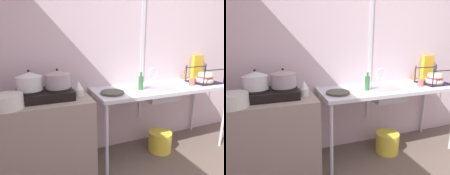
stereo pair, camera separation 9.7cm
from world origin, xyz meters
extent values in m
cube|color=beige|center=(0.00, 1.80, 1.20)|extent=(4.72, 0.10, 2.40)
cube|color=silver|center=(-0.18, 1.74, 1.32)|extent=(0.05, 0.01, 1.92)
cube|color=gray|center=(-1.48, 1.43, 0.44)|extent=(0.90, 0.62, 0.89)
cube|color=silver|center=(-0.05, 1.43, 0.87)|extent=(1.79, 0.62, 0.04)
cylinder|color=silver|center=(-0.91, 1.16, 0.42)|extent=(0.04, 0.04, 0.85)
cylinder|color=silver|center=(-0.91, 1.71, 0.42)|extent=(0.04, 0.04, 0.85)
cylinder|color=silver|center=(0.80, 1.71, 0.42)|extent=(0.04, 0.04, 0.85)
cube|color=black|center=(-1.47, 1.43, 0.93)|extent=(0.55, 0.38, 0.09)
cylinder|color=black|center=(-1.60, 1.43, 0.98)|extent=(0.25, 0.25, 0.02)
cylinder|color=black|center=(-1.34, 1.43, 0.98)|extent=(0.25, 0.25, 0.02)
cylinder|color=silver|center=(-1.60, 1.43, 1.06)|extent=(0.24, 0.24, 0.13)
cone|color=silver|center=(-1.60, 1.43, 1.15)|extent=(0.25, 0.25, 0.04)
sphere|color=black|center=(-1.60, 1.43, 1.18)|extent=(0.02, 0.02, 0.02)
cylinder|color=#989296|center=(-1.34, 1.43, 1.06)|extent=(0.25, 0.25, 0.14)
cone|color=#A48C8B|center=(-1.34, 1.43, 1.15)|extent=(0.26, 0.26, 0.03)
sphere|color=black|center=(-1.34, 1.43, 1.18)|extent=(0.02, 0.02, 0.02)
cylinder|color=silver|center=(-1.79, 1.25, 0.95)|extent=(0.27, 0.27, 0.13)
cylinder|color=silver|center=(-1.13, 1.41, 0.92)|extent=(0.11, 0.11, 0.07)
cone|color=silver|center=(-1.13, 1.41, 1.00)|extent=(0.10, 0.10, 0.09)
cube|color=silver|center=(-0.11, 1.41, 0.81)|extent=(0.41, 0.35, 0.15)
cylinder|color=silver|center=(-0.12, 1.62, 0.96)|extent=(0.02, 0.02, 0.15)
torus|color=silver|center=(-0.12, 1.55, 1.04)|extent=(0.15, 0.02, 0.15)
cylinder|color=#393A30|center=(-0.77, 1.35, 0.90)|extent=(0.26, 0.26, 0.03)
cylinder|color=black|center=(0.46, 1.26, 1.00)|extent=(0.01, 0.01, 0.24)
cylinder|color=black|center=(0.46, 1.58, 1.00)|extent=(0.01, 0.01, 0.24)
cylinder|color=black|center=(0.83, 1.58, 1.00)|extent=(0.01, 0.01, 0.24)
cylinder|color=black|center=(0.65, 1.26, 1.09)|extent=(0.37, 0.01, 0.01)
cylinder|color=black|center=(0.65, 1.58, 1.09)|extent=(0.37, 0.01, 0.01)
cube|color=black|center=(0.65, 1.42, 0.89)|extent=(0.39, 0.34, 0.01)
cylinder|color=beige|center=(0.65, 1.41, 0.91)|extent=(0.23, 0.23, 0.03)
cylinder|color=white|center=(0.65, 1.42, 0.94)|extent=(0.22, 0.22, 0.03)
cylinder|color=#B84D48|center=(0.65, 1.41, 0.96)|extent=(0.21, 0.21, 0.03)
cylinder|color=white|center=(0.65, 1.41, 0.99)|extent=(0.20, 0.20, 0.03)
cylinder|color=beige|center=(0.65, 1.41, 1.01)|extent=(0.18, 0.18, 0.03)
cylinder|color=#C05A4E|center=(0.36, 1.35, 0.93)|extent=(0.07, 0.07, 0.09)
cylinder|color=beige|center=(0.16, 1.46, 0.90)|extent=(0.11, 0.11, 0.04)
cylinder|color=#316E3A|center=(-0.39, 1.39, 0.97)|extent=(0.06, 0.06, 0.16)
cylinder|color=#316E3A|center=(-0.39, 1.39, 1.08)|extent=(0.03, 0.03, 0.05)
cube|color=gold|center=(0.78, 1.70, 1.06)|extent=(0.19, 0.07, 0.36)
cylinder|color=#977047|center=(0.54, 1.69, 0.93)|extent=(0.06, 0.06, 0.09)
cylinder|color=olive|center=(0.54, 1.69, 1.01)|extent=(0.03, 0.08, 0.18)
cylinder|color=yellow|center=(-0.06, 1.38, 0.13)|extent=(0.30, 0.30, 0.27)
camera|label=1|loc=(-1.52, -0.52, 1.46)|focal=30.35mm
camera|label=2|loc=(-1.43, -0.55, 1.46)|focal=30.35mm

